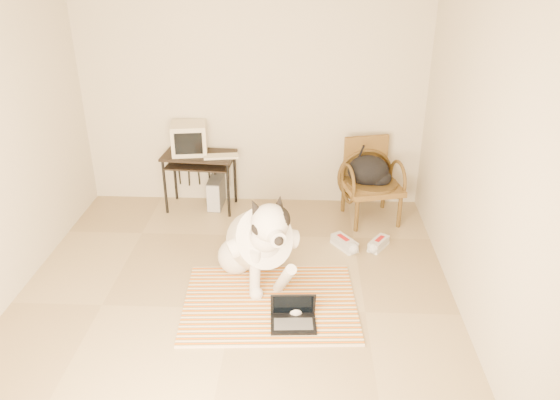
# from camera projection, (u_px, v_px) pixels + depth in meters

# --- Properties ---
(floor) EXTENTS (4.50, 4.50, 0.00)m
(floor) POSITION_uv_depth(u_px,v_px,m) (232.00, 309.00, 4.83)
(floor) COLOR #9B845F
(floor) RESTS_ON ground
(wall_back) EXTENTS (4.50, 0.00, 4.50)m
(wall_back) POSITION_uv_depth(u_px,v_px,m) (252.00, 93.00, 6.26)
(wall_back) COLOR #C2B59F
(wall_back) RESTS_ON floor
(wall_front) EXTENTS (4.50, 0.00, 4.50)m
(wall_front) POSITION_uv_depth(u_px,v_px,m) (152.00, 378.00, 2.22)
(wall_front) COLOR #C2B59F
(wall_front) RESTS_ON floor
(wall_right) EXTENTS (0.00, 4.50, 4.50)m
(wall_right) POSITION_uv_depth(u_px,v_px,m) (486.00, 172.00, 4.16)
(wall_right) COLOR #C2B59F
(wall_right) RESTS_ON floor
(rug) EXTENTS (1.60, 1.26, 0.02)m
(rug) POSITION_uv_depth(u_px,v_px,m) (270.00, 303.00, 4.89)
(rug) COLOR #DE5D09
(rug) RESTS_ON floor
(dog) EXTENTS (0.84, 1.28, 1.05)m
(dog) POSITION_uv_depth(u_px,v_px,m) (259.00, 243.00, 5.06)
(dog) COLOR silver
(dog) RESTS_ON rug
(laptop) EXTENTS (0.40, 0.30, 0.27)m
(laptop) POSITION_uv_depth(u_px,v_px,m) (293.00, 316.00, 4.60)
(laptop) COLOR black
(laptop) RESTS_ON rug
(computer_desk) EXTENTS (0.86, 0.53, 0.69)m
(computer_desk) POSITION_uv_depth(u_px,v_px,m) (199.00, 162.00, 6.37)
(computer_desk) COLOR black
(computer_desk) RESTS_ON floor
(crt_monitor) EXTENTS (0.45, 0.43, 0.35)m
(crt_monitor) POSITION_uv_depth(u_px,v_px,m) (189.00, 138.00, 6.31)
(crt_monitor) COLOR #C3B599
(crt_monitor) RESTS_ON computer_desk
(desk_keyboard) EXTENTS (0.41, 0.20, 0.03)m
(desk_keyboard) POSITION_uv_depth(u_px,v_px,m) (221.00, 156.00, 6.24)
(desk_keyboard) COLOR #C3B599
(desk_keyboard) RESTS_ON computer_desk
(pc_tower) EXTENTS (0.18, 0.39, 0.36)m
(pc_tower) POSITION_uv_depth(u_px,v_px,m) (216.00, 193.00, 6.60)
(pc_tower) COLOR #49494C
(pc_tower) RESTS_ON floor
(rattan_chair) EXTENTS (0.73, 0.71, 0.92)m
(rattan_chair) POSITION_uv_depth(u_px,v_px,m) (371.00, 180.00, 6.22)
(rattan_chair) COLOR brown
(rattan_chair) RESTS_ON floor
(backpack) EXTENTS (0.50, 0.38, 0.34)m
(backpack) POSITION_uv_depth(u_px,v_px,m) (370.00, 172.00, 6.14)
(backpack) COLOR black
(backpack) RESTS_ON rattan_chair
(sneaker_left) EXTENTS (0.29, 0.34, 0.11)m
(sneaker_left) POSITION_uv_depth(u_px,v_px,m) (344.00, 243.00, 5.75)
(sneaker_left) COLOR silver
(sneaker_left) RESTS_ON floor
(sneaker_right) EXTENTS (0.26, 0.31, 0.10)m
(sneaker_right) POSITION_uv_depth(u_px,v_px,m) (379.00, 244.00, 5.75)
(sneaker_right) COLOR silver
(sneaker_right) RESTS_ON floor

